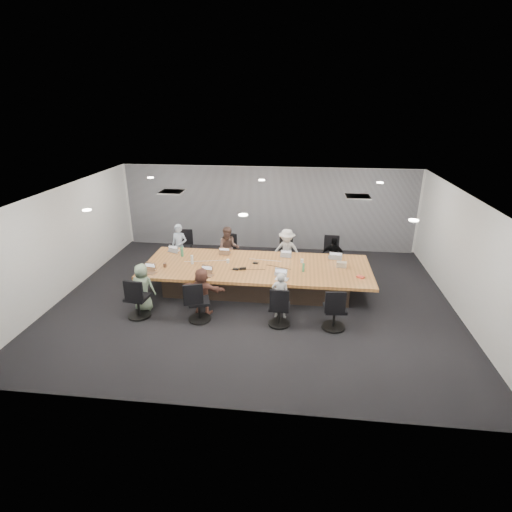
# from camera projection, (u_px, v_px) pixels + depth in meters

# --- Properties ---
(floor) EXTENTS (10.00, 8.00, 0.00)m
(floor) POSITION_uv_depth(u_px,v_px,m) (254.00, 299.00, 10.42)
(floor) COLOR black
(floor) RESTS_ON ground
(ceiling) EXTENTS (10.00, 8.00, 0.00)m
(ceiling) POSITION_uv_depth(u_px,v_px,m) (254.00, 193.00, 9.39)
(ceiling) COLOR white
(ceiling) RESTS_ON wall_back
(wall_back) EXTENTS (10.00, 0.00, 2.80)m
(wall_back) POSITION_uv_depth(u_px,v_px,m) (268.00, 208.00, 13.60)
(wall_back) COLOR silver
(wall_back) RESTS_ON ground
(wall_front) EXTENTS (10.00, 0.00, 2.80)m
(wall_front) POSITION_uv_depth(u_px,v_px,m) (224.00, 338.00, 6.21)
(wall_front) COLOR silver
(wall_front) RESTS_ON ground
(wall_left) EXTENTS (0.00, 8.00, 2.80)m
(wall_left) POSITION_uv_depth(u_px,v_px,m) (65.00, 241.00, 10.43)
(wall_left) COLOR silver
(wall_left) RESTS_ON ground
(wall_right) EXTENTS (0.00, 8.00, 2.80)m
(wall_right) POSITION_uv_depth(u_px,v_px,m) (465.00, 257.00, 9.37)
(wall_right) COLOR silver
(wall_right) RESTS_ON ground
(curtain) EXTENTS (9.80, 0.04, 2.80)m
(curtain) POSITION_uv_depth(u_px,v_px,m) (268.00, 209.00, 13.53)
(curtain) COLOR gray
(curtain) RESTS_ON ground
(conference_table) EXTENTS (6.00, 2.20, 0.74)m
(conference_table) POSITION_uv_depth(u_px,v_px,m) (256.00, 277.00, 10.73)
(conference_table) COLOR #3E3026
(conference_table) RESTS_ON ground
(chair_0) EXTENTS (0.66, 0.66, 0.88)m
(chair_0) POSITION_uv_depth(u_px,v_px,m) (183.00, 250.00, 12.55)
(chair_0) COLOR black
(chair_0) RESTS_ON ground
(chair_1) EXTENTS (0.58, 0.58, 0.74)m
(chair_1) POSITION_uv_depth(u_px,v_px,m) (231.00, 254.00, 12.42)
(chair_1) COLOR black
(chair_1) RESTS_ON ground
(chair_2) EXTENTS (0.60, 0.60, 0.76)m
(chair_2) POSITION_uv_depth(u_px,v_px,m) (287.00, 256.00, 12.23)
(chair_2) COLOR black
(chair_2) RESTS_ON ground
(chair_3) EXTENTS (0.60, 0.60, 0.84)m
(chair_3) POSITION_uv_depth(u_px,v_px,m) (332.00, 257.00, 12.07)
(chair_3) COLOR black
(chair_3) RESTS_ON ground
(chair_4) EXTENTS (0.63, 0.63, 0.85)m
(chair_4) POSITION_uv_depth(u_px,v_px,m) (138.00, 301.00, 9.43)
(chair_4) COLOR black
(chair_4) RESTS_ON ground
(chair_5) EXTENTS (0.70, 0.70, 0.83)m
(chair_5) POSITION_uv_depth(u_px,v_px,m) (199.00, 304.00, 9.28)
(chair_5) COLOR black
(chair_5) RESTS_ON ground
(chair_6) EXTENTS (0.55, 0.55, 0.78)m
(chair_6) POSITION_uv_depth(u_px,v_px,m) (279.00, 310.00, 9.09)
(chair_6) COLOR black
(chair_6) RESTS_ON ground
(chair_7) EXTENTS (0.62, 0.62, 0.83)m
(chair_7) POSITION_uv_depth(u_px,v_px,m) (334.00, 312.00, 8.95)
(chair_7) COLOR black
(chair_7) RESTS_ON ground
(person_0) EXTENTS (0.54, 0.40, 1.37)m
(person_0) POSITION_uv_depth(u_px,v_px,m) (179.00, 246.00, 12.14)
(person_0) COLOR #A6B8D2
(person_0) RESTS_ON ground
(laptop_0) EXTENTS (0.34, 0.27, 0.02)m
(laptop_0) POSITION_uv_depth(u_px,v_px,m) (174.00, 251.00, 11.61)
(laptop_0) COLOR #B2B2B7
(laptop_0) RESTS_ON conference_table
(person_1) EXTENTS (0.73, 0.60, 1.35)m
(person_1) POSITION_uv_depth(u_px,v_px,m) (229.00, 249.00, 11.98)
(person_1) COLOR brown
(person_1) RESTS_ON ground
(laptop_1) EXTENTS (0.32, 0.23, 0.02)m
(laptop_1) POSITION_uv_depth(u_px,v_px,m) (225.00, 253.00, 11.45)
(laptop_1) COLOR #8C6647
(laptop_1) RESTS_ON conference_table
(person_2) EXTENTS (0.96, 0.68, 1.35)m
(person_2) POSITION_uv_depth(u_px,v_px,m) (287.00, 251.00, 11.80)
(person_2) COLOR silver
(person_2) RESTS_ON ground
(laptop_2) EXTENTS (0.32, 0.23, 0.02)m
(laptop_2) POSITION_uv_depth(u_px,v_px,m) (286.00, 255.00, 11.26)
(laptop_2) COLOR #B2B2B7
(laptop_2) RESTS_ON conference_table
(person_3) EXTENTS (0.71, 0.38, 1.15)m
(person_3) POSITION_uv_depth(u_px,v_px,m) (333.00, 256.00, 11.69)
(person_3) COLOR black
(person_3) RESTS_ON ground
(laptop_3) EXTENTS (0.36, 0.27, 0.02)m
(laptop_3) POSITION_uv_depth(u_px,v_px,m) (334.00, 257.00, 11.12)
(laptop_3) COLOR #B2B2B7
(laptop_3) RESTS_ON conference_table
(person_4) EXTENTS (0.59, 0.39, 1.21)m
(person_4) POSITION_uv_depth(u_px,v_px,m) (143.00, 287.00, 9.69)
(person_4) COLOR gray
(person_4) RESTS_ON ground
(laptop_4) EXTENTS (0.33, 0.27, 0.02)m
(laptop_4) POSITION_uv_depth(u_px,v_px,m) (150.00, 273.00, 10.14)
(laptop_4) COLOR #8C6647
(laptop_4) RESTS_ON conference_table
(person_5) EXTENTS (1.13, 0.53, 1.17)m
(person_5) POSITION_uv_depth(u_px,v_px,m) (202.00, 291.00, 9.54)
(person_5) COLOR brown
(person_5) RESTS_ON ground
(laptop_5) EXTENTS (0.34, 0.26, 0.02)m
(laptop_5) POSITION_uv_depth(u_px,v_px,m) (207.00, 275.00, 9.99)
(laptop_5) COLOR #8C6647
(laptop_5) RESTS_ON conference_table
(person_6) EXTENTS (0.46, 0.34, 1.16)m
(person_6) POSITION_uv_depth(u_px,v_px,m) (280.00, 295.00, 9.34)
(person_6) COLOR silver
(person_6) RESTS_ON ground
(laptop_6) EXTENTS (0.36, 0.28, 0.02)m
(laptop_6) POSITION_uv_depth(u_px,v_px,m) (282.00, 279.00, 9.79)
(laptop_6) COLOR #B2B2B7
(laptop_6) RESTS_ON conference_table
(bottle_green_left) EXTENTS (0.08, 0.08, 0.28)m
(bottle_green_left) POSITION_uv_depth(u_px,v_px,m) (182.00, 252.00, 11.18)
(bottle_green_left) COLOR #3A8456
(bottle_green_left) RESTS_ON conference_table
(bottle_green_right) EXTENTS (0.08, 0.08, 0.22)m
(bottle_green_right) POSITION_uv_depth(u_px,v_px,m) (303.00, 268.00, 10.19)
(bottle_green_right) COLOR #3A8456
(bottle_green_right) RESTS_ON conference_table
(bottle_clear) EXTENTS (0.10, 0.10, 0.24)m
(bottle_clear) POSITION_uv_depth(u_px,v_px,m) (192.00, 260.00, 10.67)
(bottle_clear) COLOR silver
(bottle_clear) RESTS_ON conference_table
(cup_white_far) EXTENTS (0.09, 0.09, 0.10)m
(cup_white_far) POSITION_uv_depth(u_px,v_px,m) (228.00, 261.00, 10.76)
(cup_white_far) COLOR white
(cup_white_far) RESTS_ON conference_table
(cup_white_near) EXTENTS (0.09, 0.09, 0.10)m
(cup_white_near) POSITION_uv_depth(u_px,v_px,m) (302.00, 261.00, 10.77)
(cup_white_near) COLOR white
(cup_white_near) RESTS_ON conference_table
(mug_brown) EXTENTS (0.10, 0.10, 0.11)m
(mug_brown) POSITION_uv_depth(u_px,v_px,m) (165.00, 265.00, 10.49)
(mug_brown) COLOR brown
(mug_brown) RESTS_ON conference_table
(mic_left) EXTENTS (0.16, 0.12, 0.03)m
(mic_left) POSITION_uv_depth(u_px,v_px,m) (236.00, 269.00, 10.34)
(mic_left) COLOR black
(mic_left) RESTS_ON conference_table
(mic_right) EXTENTS (0.16, 0.12, 0.03)m
(mic_right) POSITION_uv_depth(u_px,v_px,m) (256.00, 263.00, 10.73)
(mic_right) COLOR black
(mic_right) RESTS_ON conference_table
(stapler) EXTENTS (0.18, 0.09, 0.07)m
(stapler) POSITION_uv_depth(u_px,v_px,m) (243.00, 269.00, 10.33)
(stapler) COLOR black
(stapler) RESTS_ON conference_table
(canvas_bag) EXTENTS (0.28, 0.19, 0.14)m
(canvas_bag) POSITION_uv_depth(u_px,v_px,m) (341.00, 265.00, 10.49)
(canvas_bag) COLOR #B3A48B
(canvas_bag) RESTS_ON conference_table
(snack_packet) EXTENTS (0.21, 0.20, 0.04)m
(snack_packet) POSITION_uv_depth(u_px,v_px,m) (360.00, 277.00, 9.87)
(snack_packet) COLOR #D13F2C
(snack_packet) RESTS_ON conference_table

